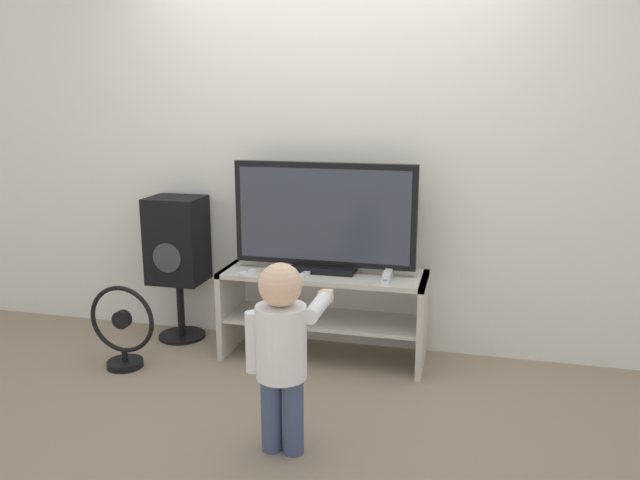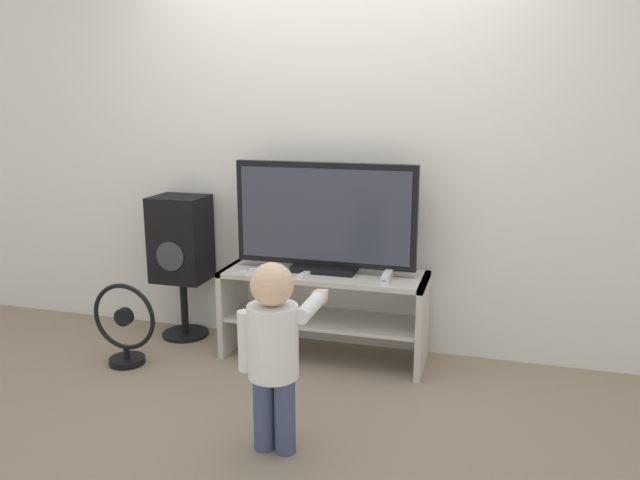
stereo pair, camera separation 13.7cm
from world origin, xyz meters
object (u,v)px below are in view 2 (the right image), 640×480
child (274,342)px  floor_fan (125,328)px  speaker_tower (181,243)px  remote_primary (248,272)px  game_console (387,277)px  television (325,219)px  remote_secondary (304,275)px

child → floor_fan: bearing=152.1°
speaker_tower → floor_fan: bearing=-102.8°
speaker_tower → floor_fan: 0.69m
remote_primary → speaker_tower: bearing=156.5°
child → floor_fan: 1.42m
game_console → floor_fan: size_ratio=0.34×
television → child: 1.17m
television → game_console: (0.41, -0.10, -0.31)m
floor_fan → speaker_tower: bearing=77.2°
remote_primary → speaker_tower: (-0.59, 0.26, 0.09)m
remote_secondary → child: bearing=-80.4°
child → floor_fan: (-1.23, 0.65, -0.30)m
child → speaker_tower: 1.62m
television → child: (0.07, -1.11, -0.36)m
remote_secondary → floor_fan: bearing=-163.5°
remote_primary → floor_fan: 0.84m
remote_secondary → child: (0.16, -0.96, -0.04)m
game_console → child: (-0.34, -1.01, -0.05)m
child → speaker_tower: (-1.10, 1.18, 0.12)m
television → remote_secondary: bearing=-122.0°
speaker_tower → floor_fan: (-0.12, -0.53, -0.43)m
remote_primary → speaker_tower: 0.65m
remote_primary → speaker_tower: size_ratio=0.14×
game_console → speaker_tower: speaker_tower is taller
remote_secondary → speaker_tower: bearing=167.0°
television → speaker_tower: bearing=175.9°
child → floor_fan: size_ratio=1.75×
speaker_tower → child: bearing=-46.9°
child → speaker_tower: bearing=133.1°
television → floor_fan: bearing=-158.3°
game_console → floor_fan: game_console is taller
game_console → speaker_tower: 1.45m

